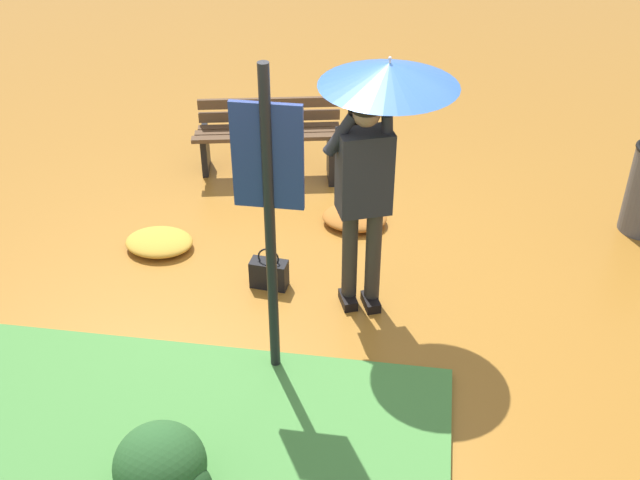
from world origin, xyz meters
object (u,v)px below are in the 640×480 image
at_px(person_with_umbrella, 378,125).
at_px(handbag, 269,273).
at_px(info_sign_post, 269,194).
at_px(park_bench, 267,136).

bearing_deg(person_with_umbrella, handbag, 173.86).
relative_size(person_with_umbrella, handbag, 5.53).
relative_size(info_sign_post, handbag, 6.22).
bearing_deg(handbag, info_sign_post, -75.77).
height_order(info_sign_post, park_bench, info_sign_post).
xyz_separation_m(info_sign_post, park_bench, (-0.63, 2.82, -1.04)).
distance_m(info_sign_post, park_bench, 3.07).
bearing_deg(park_bench, person_with_umbrella, -58.20).
distance_m(person_with_umbrella, handbag, 1.65).
distance_m(handbag, park_bench, 1.94).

